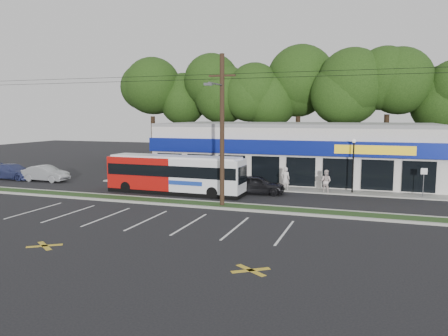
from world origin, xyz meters
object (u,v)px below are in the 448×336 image
Objects in this scene: sign_post at (424,177)px; pedestrian_a at (285,179)px; car_blue at (13,172)px; lamp_post at (353,160)px; car_silver at (46,173)px; utility_pole at (219,125)px; metrobus at (175,174)px; pedestrian_b at (326,181)px; car_dark at (257,184)px.

pedestrian_a is at bearing -178.52° from sign_post.
car_blue is (-36.00, -2.14, -0.83)m from sign_post.
lamp_post reaches higher than sign_post.
pedestrian_a reaches higher than car_blue.
lamp_post is 0.96× the size of car_silver.
metrobus is (-4.89, 3.57, -3.85)m from utility_pole.
pedestrian_b is at bearing -85.18° from car_silver.
pedestrian_b is at bearing -73.54° from car_dark.
metrobus is 18.07m from car_blue.
utility_pole reaches higher than pedestrian_b.
pedestrian_a is at bearing 67.88° from utility_pole.
sign_post is at bearing -83.83° from car_blue.
pedestrian_a reaches higher than pedestrian_b.
sign_post is 18.51m from metrobus.
car_blue is (-22.83, 5.51, -4.69)m from utility_pole.
sign_post is at bearing 30.15° from utility_pole.
sign_post is 0.45× the size of car_blue.
metrobus is (-18.06, -4.08, 0.00)m from sign_post.
sign_post is 0.20× the size of metrobus.
car_blue is at bearing 83.56° from car_dark.
sign_post is 36.07m from car_blue.
sign_post reaches higher than pedestrian_b.
pedestrian_b is (11.06, 3.96, -0.64)m from metrobus.
pedestrian_b is (3.17, 0.14, -0.06)m from pedestrian_a.
sign_post is 7.03m from pedestrian_b.
car_blue is 2.55× the size of pedestrian_a.
pedestrian_a is (1.83, 1.95, 0.24)m from car_dark.
utility_pole is at bearing -136.05° from lamp_post.
car_dark reaches higher than car_silver.
utility_pole is 10.03× the size of car_blue.
metrobus is 11.76m from pedestrian_b.
pedestrian_b is at bearing 170.22° from pedestrian_a.
utility_pole reaches higher than pedestrian_a.
metrobus is 6.00× the size of pedestrian_b.
lamp_post is 2.32× the size of pedestrian_b.
lamp_post reaches higher than pedestrian_a.
car_dark is 5.42m from pedestrian_b.
lamp_post is at bearing -77.06° from car_dark.
utility_pole is 11.67m from lamp_post.
utility_pole reaches higher than car_dark.
car_silver is at bearing -7.10° from pedestrian_a.
pedestrian_b is (-2.00, -0.34, -1.75)m from lamp_post.
car_dark is (-12.00, -2.21, -0.82)m from sign_post.
lamp_post is at bearing -153.38° from pedestrian_b.
utility_pole is 4.54× the size of metrobus.
sign_post is (5.00, -0.23, -1.12)m from lamp_post.
lamp_post reaches higher than car_dark.
metrobus is 2.56× the size of car_dark.
lamp_post is 7.66m from car_dark.
lamp_post is 13.79m from metrobus.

